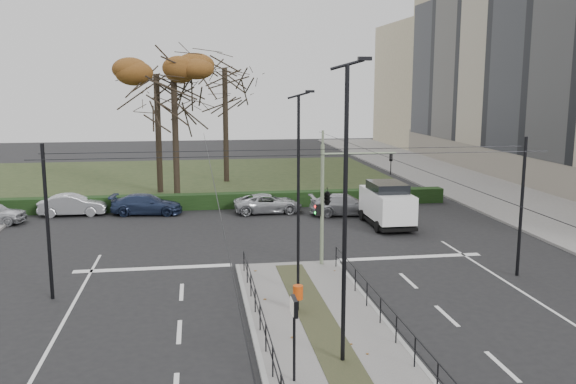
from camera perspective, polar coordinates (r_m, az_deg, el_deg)
name	(u,v)px	position (r m, az deg, el deg)	size (l,w,h in m)	color
ground	(307,303)	(23.33, 1.79, -10.37)	(140.00, 140.00, 0.00)	black
median_island	(320,327)	(21.02, 3.05, -12.52)	(4.40, 15.00, 0.14)	#625F5D
sidewalk_east	(484,191)	(49.42, 17.90, 0.12)	(8.00, 90.00, 0.14)	#625F5D
park	(173,179)	(54.15, -10.69, 1.24)	(38.00, 26.00, 0.10)	#253118
hedge	(166,202)	(40.87, -11.32, -0.95)	(38.00, 1.00, 1.00)	black
median_railing	(321,303)	(20.60, 3.13, -10.30)	(4.14, 13.24, 0.92)	black
catenary	(300,206)	(23.94, 1.13, -1.33)	(20.00, 34.00, 6.00)	black
traffic_light	(329,195)	(27.09, 3.87, -0.31)	(3.67, 2.10, 5.40)	gray
litter_bin	(298,293)	(22.01, 0.94, -9.41)	(0.36, 0.36, 0.93)	black
info_panel	(294,316)	(16.67, 0.57, -11.53)	(0.13, 0.62, 2.37)	black
streetlamp_median_near	(346,213)	(17.19, 5.42, -1.93)	(0.73, 0.15, 8.73)	black
streetlamp_median_far	(299,191)	(23.33, 1.02, 0.07)	(0.65, 0.13, 7.79)	black
parked_car_second	(73,205)	(40.64, -19.49, -1.15)	(1.42, 4.08, 1.35)	#A6A8AE
parked_car_third	(147,204)	(39.68, -13.08, -1.13)	(1.82, 4.47, 1.30)	#202C4C
parked_car_fourth	(268,204)	(39.13, -1.88, -1.08)	(2.02, 4.38, 1.22)	#A6A8AE
white_van	(387,203)	(35.86, 9.23, -1.05)	(2.24, 4.89, 2.57)	white
rust_tree	(156,74)	(46.64, -12.24, 10.73)	(8.86, 8.86, 11.60)	black
bare_tree_center	(225,76)	(51.09, -5.94, 10.72)	(6.41, 6.41, 12.51)	black
bare_tree_near	(174,85)	(43.87, -10.64, 9.82)	(5.72, 5.72, 11.52)	black
parked_car_fifth	(345,205)	(38.67, 5.39, -1.18)	(1.85, 4.56, 1.32)	#A6A8AE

